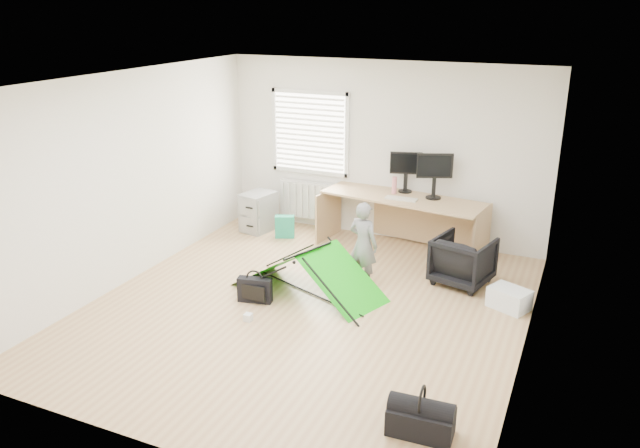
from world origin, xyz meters
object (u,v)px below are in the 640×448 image
at_px(storage_crate, 509,299).
at_px(kite, 308,272).
at_px(monitor_left, 406,177).
at_px(desk, 401,223).
at_px(filing_cabinet, 259,212).
at_px(monitor_right, 434,182).
at_px(thermos, 394,185).
at_px(laptop_bag, 255,290).
at_px(office_chair, 463,260).
at_px(duffel_bag, 421,422).
at_px(person, 363,244).

bearing_deg(storage_crate, kite, -165.65).
xyz_separation_m(monitor_left, kite, (-0.58, -2.20, -0.75)).
distance_m(desk, filing_cabinet, 2.34).
xyz_separation_m(monitor_right, storage_crate, (1.34, -1.44, -0.93)).
bearing_deg(thermos, monitor_left, 49.85).
xyz_separation_m(filing_cabinet, laptop_bag, (1.21, -2.27, -0.15)).
relative_size(monitor_left, kite, 0.25).
xyz_separation_m(filing_cabinet, office_chair, (3.42, -0.69, 0.01)).
distance_m(monitor_left, office_chair, 1.73).
distance_m(desk, monitor_right, 0.78).
bearing_deg(filing_cabinet, storage_crate, -4.07).
relative_size(desk, monitor_right, 4.65).
bearing_deg(monitor_right, kite, -139.25).
relative_size(office_chair, kite, 0.38).
bearing_deg(storage_crate, filing_cabinet, 163.91).
xyz_separation_m(monitor_right, thermos, (-0.59, -0.00, -0.12)).
distance_m(kite, laptop_bag, 0.70).
relative_size(desk, filing_cabinet, 3.80).
distance_m(desk, monitor_left, 0.68).
height_order(desk, filing_cabinet, desk).
xyz_separation_m(desk, monitor_right, (0.42, 0.11, 0.65)).
xyz_separation_m(filing_cabinet, monitor_left, (2.29, 0.41, 0.72)).
height_order(monitor_left, duffel_bag, monitor_left).
relative_size(thermos, storage_crate, 0.56).
bearing_deg(monitor_left, storage_crate, -57.13).
distance_m(desk, thermos, 0.57).
bearing_deg(person, monitor_left, -77.05).
xyz_separation_m(filing_cabinet, person, (2.25, -1.27, 0.25)).
xyz_separation_m(monitor_right, duffel_bag, (0.98, -4.14, -0.93)).
distance_m(monitor_left, thermos, 0.22).
distance_m(monitor_left, person, 1.74).
relative_size(desk, kite, 1.28).
distance_m(person, kite, 0.80).
distance_m(filing_cabinet, duffel_bag, 5.39).
bearing_deg(kite, duffel_bag, -25.08).
relative_size(person, duffel_bag, 2.02).
bearing_deg(filing_cabinet, thermos, 18.89).
height_order(person, kite, person).
distance_m(monitor_right, laptop_bag, 3.09).
xyz_separation_m(person, kite, (-0.54, -0.52, -0.28)).
bearing_deg(office_chair, monitor_right, -41.15).
bearing_deg(desk, monitor_right, 23.05).
bearing_deg(desk, thermos, 153.63).
bearing_deg(filing_cabinet, duffel_bag, -34.04).
distance_m(desk, storage_crate, 2.22).
distance_m(office_chair, person, 1.33).
xyz_separation_m(filing_cabinet, storage_crate, (4.09, -1.18, -0.19)).
bearing_deg(person, filing_cabinet, -15.15).
bearing_deg(person, office_chair, -139.55).
xyz_separation_m(kite, storage_crate, (2.38, 0.61, -0.16)).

